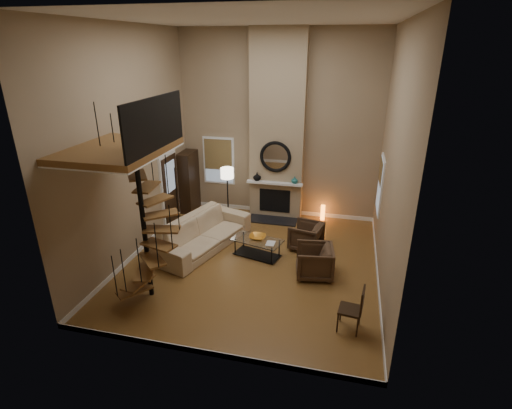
% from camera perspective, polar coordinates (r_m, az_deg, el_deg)
% --- Properties ---
extents(ground, '(6.00, 6.50, 0.01)m').
position_cam_1_polar(ground, '(9.89, -0.55, -8.42)').
color(ground, olive).
rests_on(ground, ground).
extents(back_wall, '(6.00, 0.02, 5.50)m').
position_cam_1_polar(back_wall, '(11.90, 3.28, 11.13)').
color(back_wall, '#988162').
rests_on(back_wall, ground).
extents(front_wall, '(6.00, 0.02, 5.50)m').
position_cam_1_polar(front_wall, '(5.87, -8.37, -0.90)').
color(front_wall, '#988162').
rests_on(front_wall, ground).
extents(left_wall, '(0.02, 6.50, 5.50)m').
position_cam_1_polar(left_wall, '(9.95, -17.78, 7.90)').
color(left_wall, '#988162').
rests_on(left_wall, ground).
extents(right_wall, '(0.02, 6.50, 5.50)m').
position_cam_1_polar(right_wall, '(8.61, 19.24, 5.58)').
color(right_wall, '#988162').
rests_on(right_wall, ground).
extents(ceiling, '(6.00, 6.50, 0.01)m').
position_cam_1_polar(ceiling, '(8.52, -0.70, 25.33)').
color(ceiling, silver).
rests_on(ceiling, back_wall).
extents(baseboard_back, '(6.00, 0.02, 0.12)m').
position_cam_1_polar(baseboard_back, '(12.69, 3.00, -0.89)').
color(baseboard_back, white).
rests_on(baseboard_back, ground).
extents(baseboard_front, '(6.00, 0.02, 0.12)m').
position_cam_1_polar(baseboard_front, '(7.36, -7.11, -20.52)').
color(baseboard_front, white).
rests_on(baseboard_front, ground).
extents(baseboard_left, '(0.02, 6.50, 0.12)m').
position_cam_1_polar(baseboard_left, '(10.88, -16.09, -5.92)').
color(baseboard_left, white).
rests_on(baseboard_left, ground).
extents(baseboard_right, '(0.02, 6.50, 0.12)m').
position_cam_1_polar(baseboard_right, '(9.67, 17.17, -9.84)').
color(baseboard_right, white).
rests_on(baseboard_right, ground).
extents(chimney_breast, '(1.60, 0.38, 5.50)m').
position_cam_1_polar(chimney_breast, '(11.72, 3.10, 10.96)').
color(chimney_breast, '#9C8665').
rests_on(chimney_breast, ground).
extents(hearth, '(1.50, 0.60, 0.04)m').
position_cam_1_polar(hearth, '(12.10, 2.41, -2.27)').
color(hearth, black).
rests_on(hearth, ground).
extents(firebox, '(0.95, 0.02, 0.72)m').
position_cam_1_polar(firebox, '(12.16, 2.72, 0.55)').
color(firebox, black).
rests_on(firebox, chimney_breast).
extents(mantel, '(1.70, 0.18, 0.06)m').
position_cam_1_polar(mantel, '(11.87, 2.69, 3.11)').
color(mantel, white).
rests_on(mantel, chimney_breast).
extents(mirror_frame, '(0.94, 0.10, 0.94)m').
position_cam_1_polar(mirror_frame, '(11.69, 2.82, 6.91)').
color(mirror_frame, black).
rests_on(mirror_frame, chimney_breast).
extents(mirror_disc, '(0.80, 0.01, 0.80)m').
position_cam_1_polar(mirror_disc, '(11.70, 2.83, 6.92)').
color(mirror_disc, white).
rests_on(mirror_disc, chimney_breast).
extents(vase_left, '(0.24, 0.24, 0.25)m').
position_cam_1_polar(vase_left, '(11.97, 0.15, 4.07)').
color(vase_left, black).
rests_on(vase_left, mantel).
extents(vase_right, '(0.20, 0.20, 0.21)m').
position_cam_1_polar(vase_right, '(11.78, 5.61, 3.55)').
color(vase_right, '#1C6361').
rests_on(vase_right, mantel).
extents(window_back, '(1.02, 0.06, 1.52)m').
position_cam_1_polar(window_back, '(12.61, -5.43, 6.43)').
color(window_back, white).
rests_on(window_back, back_wall).
extents(window_right, '(0.06, 1.02, 1.52)m').
position_cam_1_polar(window_right, '(10.83, 17.56, 2.83)').
color(window_right, white).
rests_on(window_right, right_wall).
extents(entry_door, '(0.10, 1.05, 2.16)m').
position_cam_1_polar(entry_door, '(11.92, -12.33, 2.17)').
color(entry_door, white).
rests_on(entry_door, ground).
extents(loft, '(1.70, 2.20, 1.09)m').
position_cam_1_polar(loft, '(7.86, -18.74, 7.83)').
color(loft, brown).
rests_on(loft, left_wall).
extents(spiral_stair, '(1.47, 1.47, 4.06)m').
position_cam_1_polar(spiral_stair, '(8.20, -15.91, -2.05)').
color(spiral_stair, black).
rests_on(spiral_stair, ground).
extents(hutch, '(0.41, 0.88, 1.96)m').
position_cam_1_polar(hutch, '(12.78, -9.69, 3.25)').
color(hutch, black).
rests_on(hutch, ground).
extents(sofa, '(2.00, 3.17, 0.86)m').
position_cam_1_polar(sofa, '(10.54, -7.72, -4.09)').
color(sofa, '#C6AE8A').
rests_on(sofa, ground).
extents(armchair_near, '(0.94, 0.92, 0.72)m').
position_cam_1_polar(armchair_near, '(10.43, 7.63, -4.64)').
color(armchair_near, '#453020').
rests_on(armchair_near, ground).
extents(armchair_far, '(0.96, 0.94, 0.77)m').
position_cam_1_polar(armchair_far, '(9.33, 8.93, -8.17)').
color(armchair_far, '#453020').
rests_on(armchair_far, ground).
extents(coffee_table, '(1.38, 0.92, 0.46)m').
position_cam_1_polar(coffee_table, '(10.05, 0.15, -5.97)').
color(coffee_table, silver).
rests_on(coffee_table, ground).
extents(bowl, '(0.42, 0.42, 0.10)m').
position_cam_1_polar(bowl, '(10.00, 0.22, -4.76)').
color(bowl, orange).
rests_on(bowl, coffee_table).
extents(book, '(0.22, 0.29, 0.03)m').
position_cam_1_polar(book, '(9.77, 1.95, -5.67)').
color(book, gray).
rests_on(book, coffee_table).
extents(floor_lamp, '(0.38, 0.38, 1.70)m').
position_cam_1_polar(floor_lamp, '(11.57, -4.19, 3.92)').
color(floor_lamp, black).
rests_on(floor_lamp, ground).
extents(accent_lamp, '(0.13, 0.13, 0.46)m').
position_cam_1_polar(accent_lamp, '(12.23, 9.64, -1.14)').
color(accent_lamp, orange).
rests_on(accent_lamp, ground).
extents(side_chair, '(0.47, 0.45, 0.92)m').
position_cam_1_polar(side_chair, '(7.74, 14.14, -14.19)').
color(side_chair, black).
rests_on(side_chair, ground).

